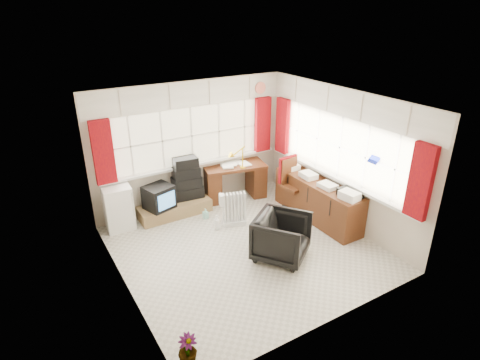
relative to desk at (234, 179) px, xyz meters
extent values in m
plane|color=beige|center=(-0.84, -1.80, -0.41)|extent=(4.00, 4.00, 0.00)
plane|color=beige|center=(-0.84, 0.20, 0.84)|extent=(4.00, 0.00, 4.00)
plane|color=beige|center=(-0.84, -3.80, 0.84)|extent=(4.00, 0.00, 4.00)
plane|color=beige|center=(-2.84, -1.80, 0.84)|extent=(0.00, 4.00, 4.00)
plane|color=beige|center=(1.16, -1.80, 0.84)|extent=(0.00, 4.00, 4.00)
plane|color=white|center=(-0.84, -1.80, 2.09)|extent=(4.00, 4.00, 0.00)
plane|color=beige|center=(-0.84, 0.18, 1.04)|extent=(3.60, 0.00, 3.60)
cube|color=white|center=(-0.84, 0.14, 0.46)|extent=(3.70, 0.12, 0.05)
cube|color=white|center=(-2.04, 0.17, 1.04)|extent=(0.03, 0.02, 1.10)
cube|color=white|center=(-1.44, 0.17, 1.04)|extent=(0.03, 0.02, 1.10)
cube|color=white|center=(-0.84, 0.17, 1.04)|extent=(0.03, 0.02, 1.10)
cube|color=white|center=(-0.24, 0.17, 1.04)|extent=(0.03, 0.02, 1.10)
cube|color=white|center=(0.36, 0.17, 1.04)|extent=(0.03, 0.02, 1.10)
plane|color=beige|center=(1.14, -1.80, 1.04)|extent=(0.00, 3.60, 3.60)
cube|color=white|center=(1.10, -1.80, 0.46)|extent=(0.12, 3.70, 0.05)
cube|color=white|center=(1.13, -3.00, 1.04)|extent=(0.02, 0.03, 1.10)
cube|color=white|center=(1.13, -2.40, 1.04)|extent=(0.02, 0.03, 1.10)
cube|color=white|center=(1.13, -1.80, 1.04)|extent=(0.02, 0.03, 1.10)
cube|color=white|center=(1.13, -1.20, 1.04)|extent=(0.02, 0.03, 1.10)
cube|color=white|center=(1.13, -0.60, 1.04)|extent=(0.02, 0.03, 1.10)
cube|color=#9C0B08|center=(-2.54, 0.10, 1.05)|extent=(0.35, 0.10, 1.15)
cube|color=#9C0B08|center=(0.76, 0.10, 1.05)|extent=(0.35, 0.10, 1.15)
cube|color=#9C0B08|center=(1.06, -0.20, 1.05)|extent=(0.10, 0.35, 1.15)
cube|color=#9C0B08|center=(1.06, -3.50, 1.05)|extent=(0.10, 0.35, 1.15)
cube|color=white|center=(-0.84, 0.16, 1.84)|extent=(3.95, 0.08, 0.48)
cube|color=white|center=(1.12, -1.80, 1.84)|extent=(0.08, 3.95, 0.48)
cube|color=#512713|center=(0.00, 0.00, 0.30)|extent=(1.38, 0.88, 0.06)
cube|color=#512713|center=(-0.48, 0.10, -0.07)|extent=(0.41, 0.62, 0.68)
cube|color=#512713|center=(0.48, -0.10, -0.07)|extent=(0.41, 0.62, 0.68)
cube|color=white|center=(0.00, 0.00, 0.34)|extent=(0.27, 0.33, 0.02)
cube|color=white|center=(0.00, 0.00, 0.34)|extent=(0.27, 0.33, 0.02)
cube|color=white|center=(0.00, 0.00, 0.35)|extent=(0.27, 0.33, 0.02)
cube|color=white|center=(0.00, 0.00, 0.35)|extent=(0.27, 0.33, 0.02)
cube|color=white|center=(0.00, 0.00, 0.35)|extent=(0.27, 0.33, 0.02)
cylinder|color=#DFB809|center=(0.07, -0.23, 0.34)|extent=(0.11, 0.11, 0.02)
cylinder|color=#DFB809|center=(0.07, -0.23, 0.55)|extent=(0.03, 0.03, 0.42)
cone|color=#DFB809|center=(0.07, -0.23, 0.71)|extent=(0.19, 0.17, 0.17)
cube|color=black|center=(0.71, -1.13, -0.39)|extent=(0.50, 0.50, 0.04)
cylinder|color=silver|center=(0.71, -1.13, -0.15)|extent=(0.06, 0.06, 0.52)
cube|color=#512713|center=(0.71, -1.13, 0.11)|extent=(0.49, 0.47, 0.06)
cube|color=#512713|center=(0.69, -0.91, 0.39)|extent=(0.40, 0.10, 0.50)
cube|color=#9C0B08|center=(0.69, -0.91, 0.41)|extent=(0.44, 0.11, 0.52)
imported|color=black|center=(-0.47, -2.30, -0.03)|extent=(1.13, 1.14, 0.75)
cube|color=white|center=(-0.59, -1.01, -0.37)|extent=(0.46, 0.30, 0.09)
cube|color=white|center=(-0.78, -0.95, -0.04)|extent=(0.07, 0.13, 0.56)
cube|color=white|center=(-0.71, -0.97, -0.04)|extent=(0.07, 0.13, 0.56)
cube|color=white|center=(-0.65, -0.99, -0.04)|extent=(0.07, 0.13, 0.56)
cube|color=white|center=(-0.59, -1.01, -0.04)|extent=(0.07, 0.13, 0.56)
cube|color=white|center=(-0.53, -1.03, -0.04)|extent=(0.07, 0.13, 0.56)
cube|color=white|center=(-0.47, -1.05, -0.04)|extent=(0.07, 0.13, 0.56)
cube|color=white|center=(-0.41, -1.07, -0.04)|extent=(0.07, 0.13, 0.56)
cube|color=#512713|center=(0.89, -1.60, -0.03)|extent=(0.50, 2.00, 0.75)
cube|color=white|center=(0.86, -2.40, 0.39)|extent=(0.24, 0.32, 0.10)
cube|color=white|center=(0.86, -1.87, 0.39)|extent=(0.24, 0.32, 0.10)
cube|color=white|center=(0.86, -1.33, 0.39)|extent=(0.24, 0.32, 0.10)
cube|color=white|center=(0.86, -0.80, 0.39)|extent=(0.24, 0.32, 0.10)
cube|color=black|center=(0.95, -2.33, 0.40)|extent=(0.31, 0.39, 0.13)
cube|color=#936D49|center=(-1.39, -0.08, -0.28)|extent=(1.40, 0.50, 0.25)
cube|color=black|center=(-1.70, -0.11, 0.06)|extent=(0.60, 0.57, 0.45)
cube|color=#529EE9|center=(-1.63, -0.33, 0.06)|extent=(0.36, 0.12, 0.30)
cube|color=black|center=(-1.06, 0.06, -0.05)|extent=(0.65, 0.45, 0.23)
cube|color=black|center=(-1.06, 0.06, 0.17)|extent=(0.60, 0.42, 0.22)
cube|color=black|center=(-1.06, 0.06, 0.38)|extent=(0.54, 0.40, 0.20)
cube|color=black|center=(-1.06, 0.06, 0.58)|extent=(0.49, 0.37, 0.19)
cube|color=white|center=(-2.44, 0.00, 0.00)|extent=(0.52, 0.52, 0.82)
cube|color=silver|center=(-2.23, -0.26, 0.12)|extent=(0.02, 0.02, 0.44)
imported|color=white|center=(-0.95, -1.00, -0.27)|extent=(0.15, 0.15, 0.29)
imported|color=#92DBC9|center=(-0.94, -0.52, -0.31)|extent=(0.10, 0.10, 0.20)
imported|color=black|center=(-2.64, -3.46, -0.21)|extent=(0.24, 0.24, 0.40)
camera|label=1|loc=(-3.87, -6.65, 3.41)|focal=30.00mm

